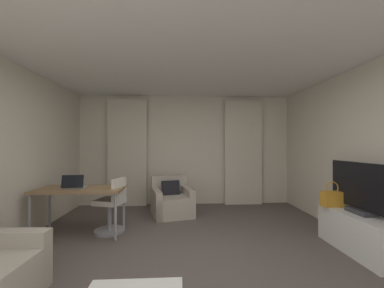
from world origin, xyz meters
TOP-DOWN VIEW (x-y plane):
  - ground_plane at (0.00, 0.00)m, footprint 12.00×12.00m
  - wall_window at (0.00, 3.03)m, footprint 5.12×0.06m
  - ceiling at (0.00, 0.00)m, footprint 5.12×6.12m
  - curtain_left_panel at (-1.38, 2.90)m, footprint 0.90×0.06m
  - curtain_right_panel at (1.38, 2.90)m, footprint 0.90×0.06m
  - armchair at (-0.32, 2.14)m, footprint 0.93×0.96m
  - desk at (-1.73, 1.15)m, footprint 1.33×0.64m
  - desk_chair at (-1.26, 1.22)m, footprint 0.50×0.50m
  - laptop at (-1.82, 1.12)m, footprint 0.34×0.27m
  - tv_console at (2.22, 0.28)m, footprint 0.47×1.14m
  - tv_flatscreen at (2.22, 0.27)m, footprint 0.20×1.08m
  - handbag_primary at (2.08, 0.65)m, footprint 0.30×0.14m

SIDE VIEW (x-z plane):
  - ground_plane at x=0.00m, z-range 0.00..0.00m
  - tv_console at x=2.22m, z-range 0.00..0.52m
  - armchair at x=-0.32m, z-range -0.12..0.65m
  - desk_chair at x=-1.26m, z-range -0.05..0.83m
  - handbag_primary at x=2.08m, z-range 0.45..0.82m
  - desk at x=-1.73m, z-range 0.31..1.04m
  - laptop at x=-1.82m, z-range 0.67..0.89m
  - tv_flatscreen at x=2.22m, z-range 0.50..1.17m
  - curtain_left_panel at x=-1.38m, z-range 0.00..2.50m
  - curtain_right_panel at x=1.38m, z-range 0.00..2.50m
  - wall_window at x=0.00m, z-range 0.00..2.60m
  - ceiling at x=0.00m, z-range 2.60..2.66m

